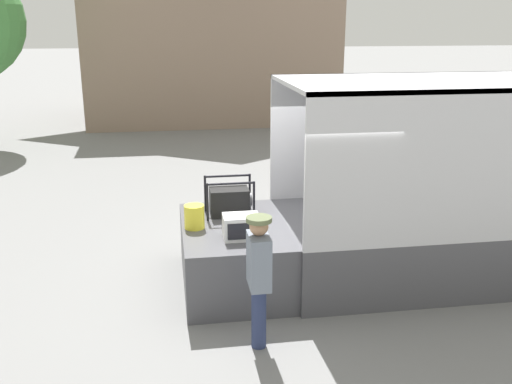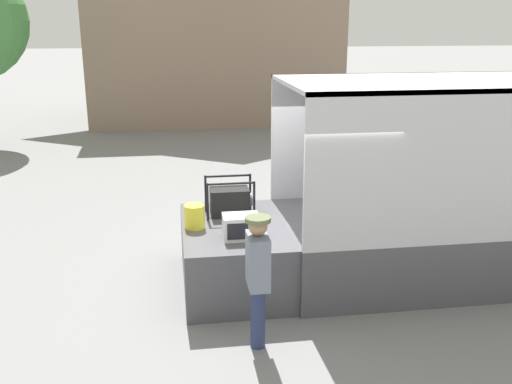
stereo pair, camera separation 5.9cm
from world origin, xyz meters
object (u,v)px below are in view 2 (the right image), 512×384
object	(u,v)px
microwave	(241,227)
portable_generator	(231,201)
worker_person	(258,269)
orange_bucket	(194,217)

from	to	relation	value
microwave	portable_generator	xyz separation A→B (m)	(-0.03, 1.01, 0.05)
microwave	worker_person	world-z (taller)	worker_person
microwave	worker_person	size ratio (longest dim) A/B	0.30
orange_bucket	portable_generator	bearing A→B (deg)	41.25
orange_bucket	worker_person	xyz separation A→B (m)	(0.66, -1.72, -0.09)
worker_person	portable_generator	bearing A→B (deg)	91.95
portable_generator	orange_bucket	world-z (taller)	portable_generator
portable_generator	microwave	bearing A→B (deg)	-88.34
microwave	orange_bucket	distance (m)	0.79
microwave	orange_bucket	xyz separation A→B (m)	(-0.61, 0.50, 0.01)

